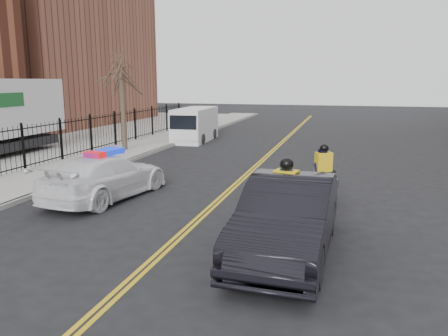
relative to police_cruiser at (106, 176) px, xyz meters
name	(u,v)px	position (x,y,z in m)	size (l,w,h in m)	color
ground	(197,220)	(3.63, -1.39, -0.73)	(120.00, 120.00, 0.00)	black
center_line_left	(254,166)	(3.55, 6.61, -0.72)	(0.10, 60.00, 0.01)	gold
center_line_right	(258,166)	(3.71, 6.61, -0.72)	(0.10, 60.00, 0.01)	gold
sidewalk	(107,157)	(-3.87, 6.61, -0.65)	(3.00, 60.00, 0.15)	gray
curb	(135,159)	(-2.37, 6.61, -0.65)	(0.20, 60.00, 0.15)	gray
iron_fence	(80,138)	(-5.37, 6.61, 0.27)	(0.12, 28.00, 2.00)	black
warehouse_far	(43,45)	(-19.37, 22.61, 6.27)	(14.00, 18.00, 14.00)	brown
street_tree	(122,86)	(-3.97, 8.61, 2.81)	(3.20, 3.20, 4.80)	#382B21
police_cruiser	(106,176)	(0.00, 0.00, 0.00)	(2.68, 5.19, 1.60)	white
dark_sedan	(288,217)	(6.34, -3.09, 0.13)	(1.81, 5.19, 1.71)	black
cargo_van	(195,125)	(-1.87, 13.89, 0.29)	(2.12, 5.06, 2.08)	white
cyclist_near	(285,213)	(6.18, -2.38, -0.01)	(1.14, 2.19, 2.05)	black
cyclist_far	(323,179)	(6.83, 1.58, 0.00)	(1.27, 1.86, 1.85)	black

